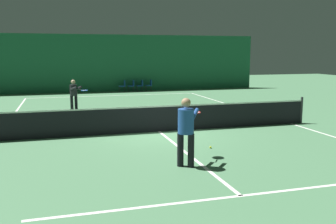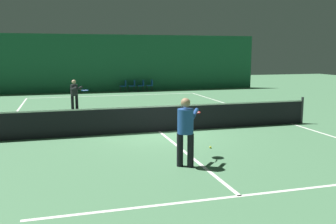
{
  "view_description": "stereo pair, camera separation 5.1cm",
  "coord_description": "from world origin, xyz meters",
  "px_view_note": "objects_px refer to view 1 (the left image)",
  "views": [
    {
      "loc": [
        -3.39,
        -12.85,
        2.85
      ],
      "look_at": [
        -0.18,
        -1.74,
        1.0
      ],
      "focal_mm": 40.0,
      "sensor_mm": 36.0,
      "label": 1
    },
    {
      "loc": [
        -3.34,
        -12.86,
        2.85
      ],
      "look_at": [
        -0.18,
        -1.74,
        1.0
      ],
      "focal_mm": 40.0,
      "sensor_mm": 36.0,
      "label": 2
    }
  ],
  "objects_px": {
    "player_far": "(74,93)",
    "courtside_chair_3": "(149,84)",
    "tennis_net": "(159,118)",
    "courtside_chair_1": "(132,85)",
    "tennis_ball": "(210,147)",
    "courtside_chair_0": "(123,85)",
    "courtside_chair_2": "(141,85)",
    "player_near": "(186,127)"
  },
  "relations": [
    {
      "from": "tennis_net",
      "to": "courtside_chair_0",
      "type": "xyz_separation_m",
      "value": [
        1.01,
        14.17,
        -0.03
      ]
    },
    {
      "from": "player_far",
      "to": "courtside_chair_0",
      "type": "distance_m",
      "value": 9.18
    },
    {
      "from": "courtside_chair_0",
      "to": "courtside_chair_3",
      "type": "bearing_deg",
      "value": 90.0
    },
    {
      "from": "player_far",
      "to": "courtside_chair_1",
      "type": "height_order",
      "value": "player_far"
    },
    {
      "from": "player_near",
      "to": "courtside_chair_1",
      "type": "bearing_deg",
      "value": 26.26
    },
    {
      "from": "player_near",
      "to": "courtside_chair_2",
      "type": "distance_m",
      "value": 18.58
    },
    {
      "from": "courtside_chair_3",
      "to": "tennis_ball",
      "type": "xyz_separation_m",
      "value": [
        -2.11,
        -16.9,
        -0.45
      ]
    },
    {
      "from": "courtside_chair_3",
      "to": "player_near",
      "type": "bearing_deg",
      "value": -10.47
    },
    {
      "from": "courtside_chair_3",
      "to": "tennis_ball",
      "type": "bearing_deg",
      "value": -7.13
    },
    {
      "from": "player_near",
      "to": "courtside_chair_3",
      "type": "relative_size",
      "value": 2.07
    },
    {
      "from": "tennis_net",
      "to": "courtside_chair_1",
      "type": "height_order",
      "value": "tennis_net"
    },
    {
      "from": "player_far",
      "to": "courtside_chair_3",
      "type": "distance_m",
      "value": 10.15
    },
    {
      "from": "player_far",
      "to": "tennis_ball",
      "type": "height_order",
      "value": "player_far"
    },
    {
      "from": "player_near",
      "to": "courtside_chair_1",
      "type": "height_order",
      "value": "player_near"
    },
    {
      "from": "player_far",
      "to": "courtside_chair_3",
      "type": "height_order",
      "value": "player_far"
    },
    {
      "from": "tennis_net",
      "to": "courtside_chair_3",
      "type": "bearing_deg",
      "value": 78.12
    },
    {
      "from": "courtside_chair_1",
      "to": "tennis_ball",
      "type": "height_order",
      "value": "courtside_chair_1"
    },
    {
      "from": "player_far",
      "to": "courtside_chair_1",
      "type": "relative_size",
      "value": 1.82
    },
    {
      "from": "courtside_chair_1",
      "to": "courtside_chair_0",
      "type": "bearing_deg",
      "value": -90.0
    },
    {
      "from": "player_near",
      "to": "courtside_chair_0",
      "type": "relative_size",
      "value": 2.07
    },
    {
      "from": "tennis_net",
      "to": "courtside_chair_3",
      "type": "distance_m",
      "value": 14.48
    },
    {
      "from": "tennis_net",
      "to": "courtside_chair_3",
      "type": "relative_size",
      "value": 14.29
    },
    {
      "from": "courtside_chair_1",
      "to": "courtside_chair_2",
      "type": "distance_m",
      "value": 0.66
    },
    {
      "from": "tennis_net",
      "to": "courtside_chair_3",
      "type": "height_order",
      "value": "tennis_net"
    },
    {
      "from": "player_near",
      "to": "player_far",
      "type": "bearing_deg",
      "value": 45.86
    },
    {
      "from": "tennis_ball",
      "to": "courtside_chair_2",
      "type": "bearing_deg",
      "value": 85.08
    },
    {
      "from": "courtside_chair_0",
      "to": "player_near",
      "type": "bearing_deg",
      "value": -4.43
    },
    {
      "from": "courtside_chair_2",
      "to": "courtside_chair_3",
      "type": "height_order",
      "value": "same"
    },
    {
      "from": "player_far",
      "to": "tennis_ball",
      "type": "relative_size",
      "value": 23.23
    },
    {
      "from": "player_far",
      "to": "courtside_chair_3",
      "type": "relative_size",
      "value": 1.82
    },
    {
      "from": "courtside_chair_2",
      "to": "tennis_net",
      "type": "bearing_deg",
      "value": -9.31
    },
    {
      "from": "courtside_chair_0",
      "to": "courtside_chair_1",
      "type": "height_order",
      "value": "same"
    },
    {
      "from": "courtside_chair_2",
      "to": "player_far",
      "type": "bearing_deg",
      "value": -31.25
    },
    {
      "from": "player_far",
      "to": "courtside_chair_3",
      "type": "bearing_deg",
      "value": 115.89
    },
    {
      "from": "courtside_chair_0",
      "to": "player_far",
      "type": "bearing_deg",
      "value": -24.21
    },
    {
      "from": "courtside_chair_2",
      "to": "tennis_ball",
      "type": "distance_m",
      "value": 16.97
    },
    {
      "from": "courtside_chair_0",
      "to": "courtside_chair_2",
      "type": "bearing_deg",
      "value": 90.0
    },
    {
      "from": "player_far",
      "to": "courtside_chair_1",
      "type": "distance_m",
      "value": 9.47
    },
    {
      "from": "courtside_chair_1",
      "to": "courtside_chair_2",
      "type": "relative_size",
      "value": 1.0
    },
    {
      "from": "tennis_net",
      "to": "player_near",
      "type": "distance_m",
      "value": 4.26
    },
    {
      "from": "tennis_net",
      "to": "courtside_chair_1",
      "type": "relative_size",
      "value": 14.29
    },
    {
      "from": "courtside_chair_2",
      "to": "tennis_ball",
      "type": "xyz_separation_m",
      "value": [
        -1.46,
        -16.9,
        -0.45
      ]
    }
  ]
}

